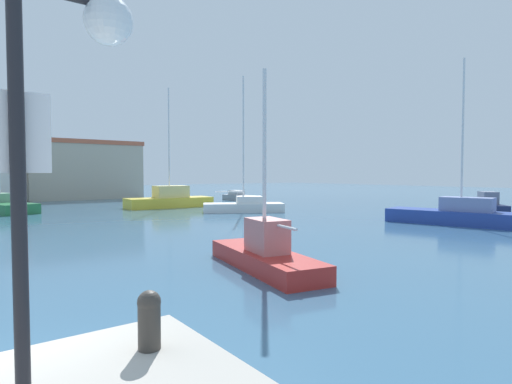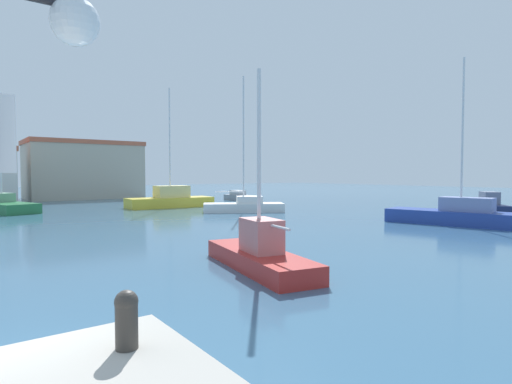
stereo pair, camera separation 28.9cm
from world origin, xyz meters
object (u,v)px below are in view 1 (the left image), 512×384
(mooring_bollard, at_px, (149,317))
(sailboat_green_distant_north, at_px, (0,205))
(lamppost, at_px, (14,37))
(motorboat_grey_mid_harbor, at_px, (239,197))
(sailboat_blue_behind_lamppost, at_px, (462,215))
(motorboat_navy_near_pier, at_px, (485,205))
(sailboat_yellow_far_left, at_px, (170,199))
(sailboat_red_far_right, at_px, (265,253))
(sailboat_white_outer_mooring, at_px, (244,205))

(mooring_bollard, bearing_deg, sailboat_green_distant_north, 87.33)
(lamppost, bearing_deg, sailboat_green_distant_north, 85.20)
(motorboat_grey_mid_harbor, xyz_separation_m, sailboat_blue_behind_lamppost, (-2.31, -26.16, 0.17))
(motorboat_navy_near_pier, bearing_deg, motorboat_grey_mid_harbor, 108.52)
(sailboat_green_distant_north, distance_m, motorboat_grey_mid_harbor, 22.90)
(sailboat_yellow_far_left, bearing_deg, sailboat_blue_behind_lamppost, -69.68)
(mooring_bollard, bearing_deg, sailboat_blue_behind_lamppost, 19.13)
(mooring_bollard, relative_size, motorboat_grey_mid_harbor, 0.14)
(sailboat_red_far_right, relative_size, motorboat_navy_near_pier, 1.13)
(lamppost, xyz_separation_m, sailboat_yellow_far_left, (15.37, 30.44, -3.16))
(sailboat_yellow_far_left, relative_size, motorboat_navy_near_pier, 1.93)
(sailboat_white_outer_mooring, bearing_deg, mooring_bollard, -127.42)
(motorboat_grey_mid_harbor, bearing_deg, sailboat_green_distant_north, -178.04)
(lamppost, xyz_separation_m, sailboat_white_outer_mooring, (18.12, 22.93, -3.36))
(lamppost, distance_m, sailboat_blue_behind_lamppost, 25.20)
(lamppost, distance_m, sailboat_white_outer_mooring, 29.42)
(motorboat_grey_mid_harbor, bearing_deg, mooring_bollard, -125.83)
(lamppost, relative_size, sailboat_white_outer_mooring, 0.42)
(sailboat_white_outer_mooring, bearing_deg, motorboat_navy_near_pier, -35.95)
(sailboat_yellow_far_left, relative_size, sailboat_white_outer_mooring, 1.00)
(lamppost, xyz_separation_m, motorboat_grey_mid_harbor, (25.75, 34.81, -3.46))
(lamppost, relative_size, sailboat_green_distant_north, 0.37)
(sailboat_white_outer_mooring, xyz_separation_m, sailboat_blue_behind_lamppost, (5.32, -14.29, 0.07))
(sailboat_red_far_right, height_order, sailboat_blue_behind_lamppost, sailboat_blue_behind_lamppost)
(lamppost, height_order, sailboat_yellow_far_left, sailboat_yellow_far_left)
(lamppost, bearing_deg, mooring_bollard, 36.53)
(sailboat_yellow_far_left, relative_size, sailboat_blue_behind_lamppost, 1.09)
(sailboat_blue_behind_lamppost, bearing_deg, mooring_bollard, -160.87)
(sailboat_white_outer_mooring, bearing_deg, motorboat_grey_mid_harbor, 57.28)
(mooring_bollard, distance_m, sailboat_red_far_right, 8.48)
(sailboat_yellow_far_left, height_order, motorboat_navy_near_pier, sailboat_yellow_far_left)
(sailboat_blue_behind_lamppost, bearing_deg, lamppost, -159.75)
(sailboat_green_distant_north, height_order, motorboat_navy_near_pier, sailboat_green_distant_north)
(sailboat_yellow_far_left, bearing_deg, motorboat_navy_near_pier, -45.85)
(sailboat_yellow_far_left, bearing_deg, sailboat_white_outer_mooring, -69.89)
(sailboat_yellow_far_left, distance_m, motorboat_grey_mid_harbor, 11.27)
(sailboat_green_distant_north, distance_m, sailboat_blue_behind_lamppost, 32.67)
(sailboat_green_distant_north, distance_m, sailboat_yellow_far_left, 13.01)
(lamppost, bearing_deg, motorboat_navy_near_pier, 19.46)
(mooring_bollard, height_order, sailboat_red_far_right, sailboat_red_far_right)
(sailboat_red_far_right, xyz_separation_m, motorboat_grey_mid_harbor, (18.29, 28.04, -0.09))
(motorboat_navy_near_pier, xyz_separation_m, sailboat_blue_behind_lamppost, (-10.01, -3.17, 0.09))
(sailboat_green_distant_north, relative_size, sailboat_yellow_far_left, 1.14)
(sailboat_white_outer_mooring, bearing_deg, sailboat_green_distant_north, 143.99)
(motorboat_grey_mid_harbor, distance_m, sailboat_blue_behind_lamppost, 26.26)
(sailboat_yellow_far_left, relative_size, sailboat_red_far_right, 1.70)
(mooring_bollard, xyz_separation_m, motorboat_grey_mid_harbor, (24.43, 33.83, -1.00))
(motorboat_grey_mid_harbor, xyz_separation_m, sailboat_white_outer_mooring, (-7.63, -11.88, 0.10))
(mooring_bollard, distance_m, motorboat_navy_near_pier, 33.92)
(sailboat_yellow_far_left, bearing_deg, sailboat_green_distant_north, 164.02)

